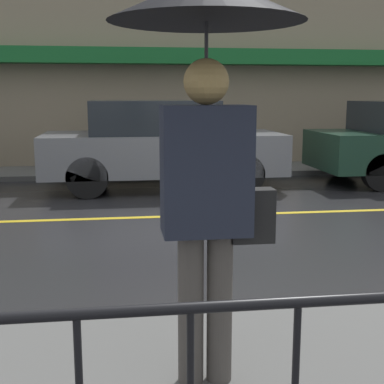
{
  "coord_description": "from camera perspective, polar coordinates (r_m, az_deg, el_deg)",
  "views": [
    {
      "loc": [
        -1.37,
        -7.51,
        1.74
      ],
      "look_at": [
        -0.64,
        -2.27,
        0.77
      ],
      "focal_mm": 50.0,
      "sensor_mm": 36.0,
      "label": 1
    }
  ],
  "objects": [
    {
      "name": "ground_plane",
      "position": [
        7.82,
        2.37,
        -2.5
      ],
      "size": [
        80.0,
        80.0,
        0.0
      ],
      "primitive_type": "plane",
      "color": "#262628"
    },
    {
      "name": "sidewalk_far",
      "position": [
        12.1,
        -1.34,
        2.33
      ],
      "size": [
        28.0,
        1.63,
        0.11
      ],
      "color": "#60605E",
      "rests_on": "ground_plane"
    },
    {
      "name": "lane_marking",
      "position": [
        7.82,
        2.37,
        -2.47
      ],
      "size": [
        25.2,
        0.12,
        0.01
      ],
      "color": "gold",
      "rests_on": "ground_plane"
    },
    {
      "name": "building_storefront",
      "position": [
        12.98,
        -1.89,
        16.19
      ],
      "size": [
        28.0,
        0.85,
        6.19
      ],
      "color": "gray",
      "rests_on": "ground_plane"
    },
    {
      "name": "pedestrian",
      "position": [
        2.86,
        1.64,
        11.88
      ],
      "size": [
        1.03,
        1.03,
        2.23
      ],
      "rotation": [
        0.0,
        0.0,
        3.14
      ],
      "color": "#4C4742",
      "rests_on": "sidewalk_near"
    },
    {
      "name": "car_grey",
      "position": [
        10.0,
        -3.39,
        5.12
      ],
      "size": [
        4.39,
        1.88,
        1.63
      ],
      "color": "slate",
      "rests_on": "ground_plane"
    }
  ]
}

